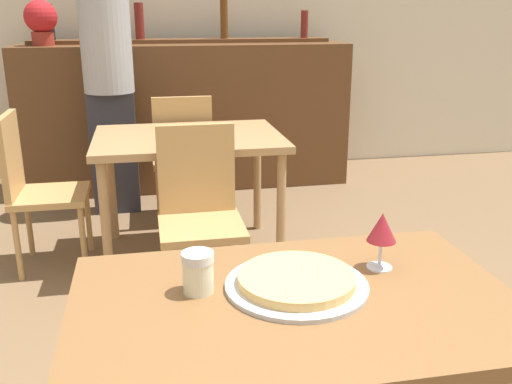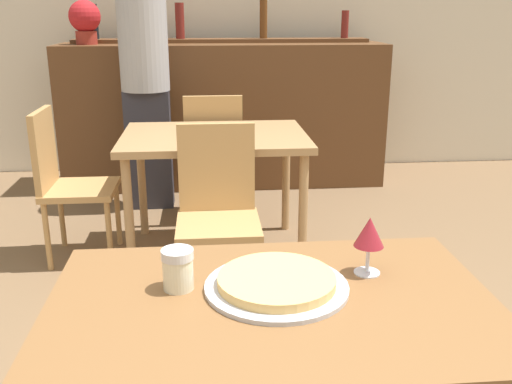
{
  "view_description": "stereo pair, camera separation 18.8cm",
  "coord_description": "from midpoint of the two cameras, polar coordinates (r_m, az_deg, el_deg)",
  "views": [
    {
      "loc": [
        -0.34,
        -1.21,
        1.41
      ],
      "look_at": [
        0.01,
        0.55,
        0.83
      ],
      "focal_mm": 40.0,
      "sensor_mm": 36.0,
      "label": 1
    },
    {
      "loc": [
        -0.15,
        -1.23,
        1.41
      ],
      "look_at": [
        0.01,
        0.55,
        0.83
      ],
      "focal_mm": 40.0,
      "sensor_mm": 36.0,
      "label": 2
    }
  ],
  "objects": [
    {
      "name": "wall_back",
      "position": [
        5.18,
        -8.81,
        17.55
      ],
      "size": [
        8.0,
        0.05,
        2.8
      ],
      "color": "silver",
      "rests_on": "ground_plane"
    },
    {
      "name": "dining_table_near",
      "position": [
        1.46,
        0.16,
        -13.69
      ],
      "size": [
        1.1,
        0.71,
        0.73
      ],
      "color": "brown",
      "rests_on": "ground_plane"
    },
    {
      "name": "dining_table_far",
      "position": [
        3.29,
        -8.38,
        4.21
      ],
      "size": [
        1.05,
        0.79,
        0.73
      ],
      "color": "#A87F51",
      "rests_on": "ground_plane"
    },
    {
      "name": "bar_counter",
      "position": [
        4.75,
        -8.05,
        7.54
      ],
      "size": [
        2.6,
        0.56,
        1.15
      ],
      "color": "brown",
      "rests_on": "ground_plane"
    },
    {
      "name": "bar_back_shelf",
      "position": [
        4.82,
        -8.63,
        15.1
      ],
      "size": [
        2.39,
        0.24,
        0.34
      ],
      "color": "brown",
      "rests_on": "bar_counter"
    },
    {
      "name": "chair_far_side_front",
      "position": [
        2.79,
        -7.63,
        -1.38
      ],
      "size": [
        0.4,
        0.4,
        0.88
      ],
      "color": "tan",
      "rests_on": "ground_plane"
    },
    {
      "name": "chair_far_side_back",
      "position": [
        3.87,
        -8.74,
        4.01
      ],
      "size": [
        0.4,
        0.4,
        0.88
      ],
      "rotation": [
        0.0,
        0.0,
        3.14
      ],
      "color": "tan",
      "rests_on": "ground_plane"
    },
    {
      "name": "chair_far_side_left",
      "position": [
        3.4,
        -22.86,
        0.86
      ],
      "size": [
        0.4,
        0.4,
        0.88
      ],
      "rotation": [
        0.0,
        0.0,
        1.57
      ],
      "color": "tan",
      "rests_on": "ground_plane"
    },
    {
      "name": "pizza_tray",
      "position": [
        1.46,
        0.37,
        -9.04
      ],
      "size": [
        0.37,
        0.37,
        0.04
      ],
      "color": "#B7B7BC",
      "rests_on": "dining_table_near"
    },
    {
      "name": "cheese_shaker",
      "position": [
        1.44,
        -9.58,
        -7.98
      ],
      "size": [
        0.08,
        0.08,
        0.11
      ],
      "color": "beige",
      "rests_on": "dining_table_near"
    },
    {
      "name": "person_standing",
      "position": [
        4.13,
        -15.85,
        11.25
      ],
      "size": [
        0.34,
        0.34,
        1.8
      ],
      "color": "#2D2D38",
      "rests_on": "ground_plane"
    },
    {
      "name": "wine_glass",
      "position": [
        1.54,
        9.12,
        -3.75
      ],
      "size": [
        0.08,
        0.08,
        0.16
      ],
      "color": "silver",
      "rests_on": "dining_table_near"
    },
    {
      "name": "potted_plant",
      "position": [
        4.69,
        -21.84,
        15.67
      ],
      "size": [
        0.24,
        0.24,
        0.33
      ],
      "color": "maroon",
      "rests_on": "bar_counter"
    }
  ]
}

